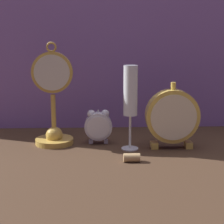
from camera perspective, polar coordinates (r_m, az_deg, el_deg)
The scene contains 7 objects.
ground_plane at distance 1.00m, azimuth 0.17°, elevation -6.95°, with size 4.00×4.00×0.00m, color #422D1E.
fabric_backdrop_drape at distance 1.27m, azimuth -0.43°, elevation 13.01°, with size 1.38×0.01×0.69m, color #8460A8.
pocket_watch_on_stand at distance 1.10m, azimuth -8.93°, elevation 0.60°, with size 0.12×0.11×0.30m.
alarm_clock_twin_bell at distance 1.10m, azimuth -2.10°, elevation -2.00°, with size 0.08×0.03×0.10m.
mantel_clock_silver at distance 1.06m, azimuth 9.18°, elevation -0.71°, with size 0.15×0.04×0.19m.
champagne_flute at distance 1.03m, azimuth 2.82°, elevation 2.41°, with size 0.05×0.05×0.24m.
wine_cork at distance 0.96m, azimuth 3.03°, elevation -6.95°, with size 0.02×0.02×0.04m, color tan.
Camera 1 is at (-0.04, -0.94, 0.33)m, focal length 60.00 mm.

